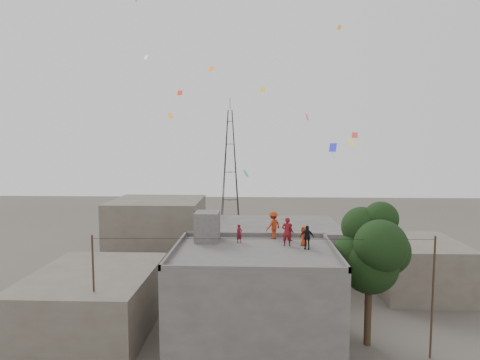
{
  "coord_description": "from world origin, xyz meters",
  "views": [
    {
      "loc": [
        0.06,
        -24.19,
        12.77
      ],
      "look_at": [
        -0.95,
        2.08,
        10.34
      ],
      "focal_mm": 30.0,
      "sensor_mm": 36.0,
      "label": 1
    }
  ],
  "objects_px": {
    "tree": "(372,250)",
    "person_dark_adult": "(307,237)",
    "transmission_tower": "(230,166)",
    "stair_head_box": "(207,226)",
    "person_red_adult": "(287,232)"
  },
  "relations": [
    {
      "from": "stair_head_box",
      "to": "tree",
      "type": "relative_size",
      "value": 0.22
    },
    {
      "from": "tree",
      "to": "transmission_tower",
      "type": "height_order",
      "value": "transmission_tower"
    },
    {
      "from": "stair_head_box",
      "to": "person_dark_adult",
      "type": "xyz_separation_m",
      "value": [
        6.52,
        -1.88,
        -0.24
      ]
    },
    {
      "from": "stair_head_box",
      "to": "transmission_tower",
      "type": "height_order",
      "value": "transmission_tower"
    },
    {
      "from": "tree",
      "to": "person_red_adult",
      "type": "relative_size",
      "value": 4.85
    },
    {
      "from": "stair_head_box",
      "to": "tree",
      "type": "xyz_separation_m",
      "value": [
        10.57,
        -2.0,
        -1.0
      ]
    },
    {
      "from": "stair_head_box",
      "to": "tree",
      "type": "bearing_deg",
      "value": -10.74
    },
    {
      "from": "stair_head_box",
      "to": "person_red_adult",
      "type": "height_order",
      "value": "stair_head_box"
    },
    {
      "from": "tree",
      "to": "transmission_tower",
      "type": "xyz_separation_m",
      "value": [
        -11.37,
        39.4,
        2.97
      ]
    },
    {
      "from": "tree",
      "to": "stair_head_box",
      "type": "bearing_deg",
      "value": 169.26
    },
    {
      "from": "tree",
      "to": "person_dark_adult",
      "type": "bearing_deg",
      "value": 178.21
    },
    {
      "from": "tree",
      "to": "person_red_adult",
      "type": "xyz_separation_m",
      "value": [
        -5.25,
        0.87,
        0.93
      ]
    },
    {
      "from": "tree",
      "to": "transmission_tower",
      "type": "distance_m",
      "value": 41.12
    },
    {
      "from": "stair_head_box",
      "to": "transmission_tower",
      "type": "xyz_separation_m",
      "value": [
        -0.8,
        37.4,
        1.97
      ]
    },
    {
      "from": "stair_head_box",
      "to": "transmission_tower",
      "type": "bearing_deg",
      "value": 91.23
    }
  ]
}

